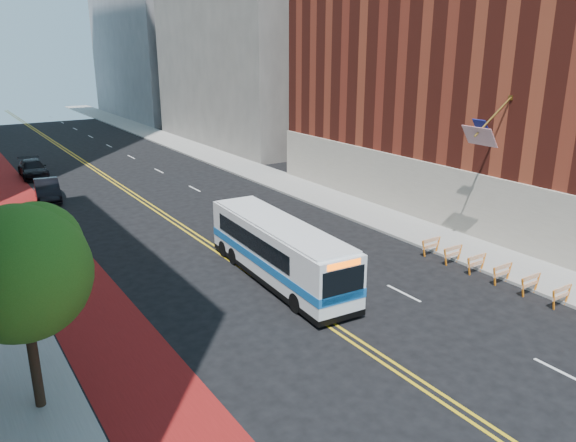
% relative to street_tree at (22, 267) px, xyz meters
% --- Properties ---
extents(ground, '(160.00, 160.00, 0.00)m').
position_rel_street_tree_xyz_m(ground, '(11.24, -6.04, -4.91)').
color(ground, black).
rests_on(ground, ground).
extents(sidewalk_right, '(4.00, 140.00, 0.15)m').
position_rel_street_tree_xyz_m(sidewalk_right, '(23.24, 23.96, -4.84)').
color(sidewalk_right, gray).
rests_on(sidewalk_right, ground).
extents(bus_lane_paint, '(3.60, 140.00, 0.01)m').
position_rel_street_tree_xyz_m(bus_lane_paint, '(3.14, 23.96, -4.91)').
color(bus_lane_paint, maroon).
rests_on(bus_lane_paint, ground).
extents(center_line_inner, '(0.14, 140.00, 0.01)m').
position_rel_street_tree_xyz_m(center_line_inner, '(11.06, 23.96, -4.91)').
color(center_line_inner, gold).
rests_on(center_line_inner, ground).
extents(center_line_outer, '(0.14, 140.00, 0.01)m').
position_rel_street_tree_xyz_m(center_line_outer, '(11.42, 23.96, -4.91)').
color(center_line_outer, gold).
rests_on(center_line_outer, ground).
extents(lane_dashes, '(0.14, 98.20, 0.01)m').
position_rel_street_tree_xyz_m(lane_dashes, '(16.04, 31.96, -4.90)').
color(lane_dashes, silver).
rests_on(lane_dashes, ground).
extents(brick_building, '(18.73, 36.00, 22.00)m').
position_rel_street_tree_xyz_m(brick_building, '(33.18, 5.96, 6.05)').
color(brick_building, '#5E1E15').
rests_on(brick_building, ground).
extents(construction_barriers, '(1.42, 10.91, 1.00)m').
position_rel_street_tree_xyz_m(construction_barriers, '(20.84, -2.62, -4.24)').
color(construction_barriers, orange).
rests_on(construction_barriers, ground).
extents(street_tree, '(4.20, 4.20, 6.70)m').
position_rel_street_tree_xyz_m(street_tree, '(0.00, 0.00, 0.00)').
color(street_tree, black).
rests_on(street_tree, sidewalk_left).
extents(transit_bus, '(3.03, 11.08, 3.01)m').
position_rel_street_tree_xyz_m(transit_bus, '(11.97, 4.66, -3.34)').
color(transit_bus, white).
rests_on(transit_bus, ground).
extents(car_a, '(2.50, 4.49, 1.45)m').
position_rel_street_tree_xyz_m(car_a, '(1.94, 14.23, -4.19)').
color(car_a, black).
rests_on(car_a, ground).
extents(car_b, '(2.23, 4.98, 1.59)m').
position_rel_street_tree_xyz_m(car_b, '(5.35, 26.77, -4.12)').
color(car_b, black).
rests_on(car_b, ground).
extents(car_c, '(2.24, 5.22, 1.50)m').
position_rel_street_tree_xyz_m(car_c, '(5.85, 35.64, -4.16)').
color(car_c, black).
rests_on(car_c, ground).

